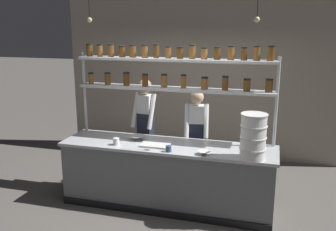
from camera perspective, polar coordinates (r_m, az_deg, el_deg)
The scene contains 13 objects.
ground_plane at distance 5.59m, azimuth -0.07°, elevation -13.41°, with size 40.00×40.00×0.00m, color #5B5651.
back_wall at distance 7.30m, azimuth 4.98°, elevation 6.27°, with size 5.41×0.12×3.21m, color #9E9384.
prep_counter at distance 5.40m, azimuth -0.08°, elevation -9.07°, with size 3.01×0.76×0.92m.
spice_shelf_unit at distance 5.34m, azimuth 0.98°, elevation 6.22°, with size 2.89×0.28×2.28m.
chef_left at distance 5.96m, azimuth -3.49°, elevation -1.38°, with size 0.39×0.32×1.72m.
chef_center at distance 5.73m, azimuth 4.34°, elevation -2.95°, with size 0.39×0.32×1.59m.
container_stack at distance 4.72m, azimuth 12.86°, elevation -3.15°, with size 0.33×0.33×0.58m.
cutting_board at distance 5.18m, azimuth -1.96°, elevation -4.49°, with size 0.40×0.26×0.02m.
prep_bowl_near_left at distance 4.86m, azimuth 5.47°, elevation -5.67°, with size 0.17×0.17×0.05m.
prep_bowl_center_front at distance 5.45m, azimuth -4.69°, elevation -3.39°, with size 0.23×0.23×0.06m.
serving_cup_front at distance 4.94m, azimuth 0.09°, elevation -5.08°, with size 0.08×0.08×0.08m.
serving_cup_by_board at distance 5.26m, azimuth -7.90°, elevation -3.93°, with size 0.09×0.09×0.10m.
pendant_light_row at distance 4.97m, azimuth 0.02°, elevation 14.68°, with size 2.30×0.07×0.59m.
Camera 1 is at (1.37, -4.78, 2.56)m, focal length 40.00 mm.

